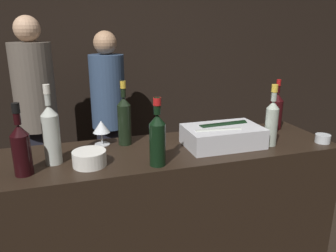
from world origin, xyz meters
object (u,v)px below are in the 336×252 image
red_wine_bottle_tall (276,110)px  champagne_bottle (124,119)px  rose_wine_bottle (272,120)px  person_blond_tee (36,109)px  wine_glass (101,128)px  red_wine_bottle_burgundy (157,137)px  red_wine_bottle_black_foil (21,147)px  candle_votive (323,138)px  person_in_hoodie (109,108)px  ice_bin_with_bottles (222,135)px  bowl_white (89,158)px  white_wine_bottle (51,133)px

red_wine_bottle_tall → champagne_bottle: bearing=-179.7°
rose_wine_bottle → person_blond_tee: bearing=132.1°
champagne_bottle → wine_glass: bearing=166.6°
rose_wine_bottle → red_wine_bottle_burgundy: size_ratio=1.04×
red_wine_bottle_black_foil → candle_votive: bearing=-1.9°
red_wine_bottle_black_foil → red_wine_bottle_tall: (1.48, 0.26, -0.01)m
wine_glass → rose_wine_bottle: (0.89, -0.28, 0.04)m
person_in_hoodie → red_wine_bottle_black_foil: bearing=-176.6°
ice_bin_with_bottles → bowl_white: (-0.73, -0.06, -0.02)m
red_wine_bottle_black_foil → bowl_white: bearing=2.7°
ice_bin_with_bottles → red_wine_bottle_black_foil: size_ratio=1.28×
rose_wine_bottle → candle_votive: bearing=-10.0°
red_wine_bottle_black_foil → champagne_bottle: (0.50, 0.26, 0.02)m
ice_bin_with_bottles → red_wine_bottle_tall: bearing=21.6°
ice_bin_with_bottles → person_blond_tee: (-1.07, 1.39, -0.10)m
red_wine_bottle_burgundy → wine_glass: bearing=121.3°
white_wine_bottle → red_wine_bottle_black_foil: bearing=-142.8°
candle_votive → champagne_bottle: size_ratio=0.23×
champagne_bottle → red_wine_bottle_burgundy: (0.10, -0.33, -0.01)m
red_wine_bottle_black_foil → rose_wine_bottle: bearing=0.2°
bowl_white → rose_wine_bottle: rose_wine_bottle is taller
rose_wine_bottle → wine_glass: bearing=162.3°
red_wine_bottle_black_foil → rose_wine_bottle: (1.27, 0.00, 0.01)m
bowl_white → white_wine_bottle: white_wine_bottle is taller
red_wine_bottle_tall → red_wine_bottle_black_foil: bearing=-169.9°
red_wine_bottle_black_foil → white_wine_bottle: bearing=37.2°
ice_bin_with_bottles → red_wine_bottle_black_foil: red_wine_bottle_black_foil is taller
ice_bin_with_bottles → rose_wine_bottle: (0.26, -0.07, 0.08)m
red_wine_bottle_black_foil → person_in_hoodie: size_ratio=0.20×
wine_glass → red_wine_bottle_burgundy: red_wine_bottle_burgundy is taller
red_wine_bottle_burgundy → bowl_white: bearing=164.0°
white_wine_bottle → rose_wine_bottle: (1.15, -0.09, -0.01)m
wine_glass → red_wine_bottle_tall: (1.11, -0.03, 0.02)m
rose_wine_bottle → red_wine_bottle_black_foil: bearing=-179.8°
person_in_hoodie → rose_wine_bottle: bearing=-132.8°
bowl_white → person_in_hoodie: bearing=79.6°
wine_glass → candle_votive: size_ratio=1.66×
wine_glass → white_wine_bottle: white_wine_bottle is taller
candle_votive → rose_wine_bottle: (-0.31, 0.06, 0.12)m
bowl_white → person_blond_tee: size_ratio=0.09×
wine_glass → white_wine_bottle: (-0.25, -0.19, 0.06)m
bowl_white → wine_glass: wine_glass is taller
wine_glass → red_wine_bottle_tall: 1.11m
ice_bin_with_bottles → person_in_hoodie: bearing=106.3°
candle_votive → rose_wine_bottle: rose_wine_bottle is taller
white_wine_bottle → red_wine_bottle_tall: bearing=7.1°
bowl_white → wine_glass: 0.30m
bowl_white → red_wine_bottle_black_foil: (-0.29, -0.01, 0.09)m
champagne_bottle → red_wine_bottle_burgundy: size_ratio=1.09×
ice_bin_with_bottles → red_wine_bottle_black_foil: 1.02m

